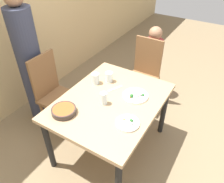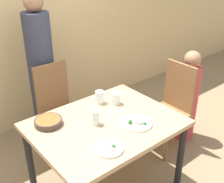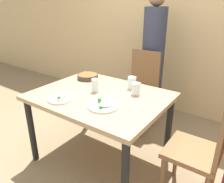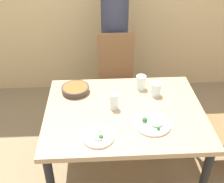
{
  "view_description": "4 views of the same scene",
  "coord_description": "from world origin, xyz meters",
  "px_view_note": "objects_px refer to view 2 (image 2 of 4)",
  "views": [
    {
      "loc": [
        -1.44,
        -0.89,
        2.12
      ],
      "look_at": [
        -0.12,
        -0.09,
        0.95
      ],
      "focal_mm": 35.0,
      "sensor_mm": 36.0,
      "label": 1
    },
    {
      "loc": [
        -1.23,
        -1.57,
        2.02
      ],
      "look_at": [
        0.09,
        0.03,
        0.98
      ],
      "focal_mm": 45.0,
      "sensor_mm": 36.0,
      "label": 2
    },
    {
      "loc": [
        1.17,
        -1.45,
        1.53
      ],
      "look_at": [
        0.08,
        0.09,
        0.74
      ],
      "focal_mm": 35.0,
      "sensor_mm": 36.0,
      "label": 3
    },
    {
      "loc": [
        -0.19,
        -1.7,
        2.03
      ],
      "look_at": [
        -0.1,
        -0.0,
        0.9
      ],
      "focal_mm": 45.0,
      "sensor_mm": 36.0,
      "label": 4
    }
  ],
  "objects_px": {
    "person_adult": "(42,75)",
    "person_child": "(187,99)",
    "chair_adult_spot": "(58,107)",
    "plate_rice_adult": "(109,148)",
    "glass_water_tall": "(100,97)",
    "chair_child_spot": "(171,106)",
    "bowl_curry": "(48,122)"
  },
  "relations": [
    {
      "from": "person_adult",
      "to": "person_child",
      "type": "bearing_deg",
      "value": -40.65
    },
    {
      "from": "chair_adult_spot",
      "to": "person_adult",
      "type": "bearing_deg",
      "value": 90.0
    },
    {
      "from": "person_adult",
      "to": "plate_rice_adult",
      "type": "height_order",
      "value": "person_adult"
    },
    {
      "from": "person_child",
      "to": "glass_water_tall",
      "type": "bearing_deg",
      "value": 167.23
    },
    {
      "from": "person_adult",
      "to": "plate_rice_adult",
      "type": "bearing_deg",
      "value": -97.89
    },
    {
      "from": "chair_child_spot",
      "to": "bowl_curry",
      "type": "height_order",
      "value": "chair_child_spot"
    },
    {
      "from": "person_adult",
      "to": "bowl_curry",
      "type": "relative_size",
      "value": 7.24
    },
    {
      "from": "chair_adult_spot",
      "to": "bowl_curry",
      "type": "relative_size",
      "value": 4.24
    },
    {
      "from": "chair_adult_spot",
      "to": "bowl_curry",
      "type": "xyz_separation_m",
      "value": [
        -0.38,
        -0.54,
        0.24
      ]
    },
    {
      "from": "glass_water_tall",
      "to": "person_adult",
      "type": "bearing_deg",
      "value": 101.81
    },
    {
      "from": "chair_child_spot",
      "to": "person_child",
      "type": "distance_m",
      "value": 0.28
    },
    {
      "from": "glass_water_tall",
      "to": "person_child",
      "type": "bearing_deg",
      "value": -12.77
    },
    {
      "from": "person_adult",
      "to": "glass_water_tall",
      "type": "xyz_separation_m",
      "value": [
        0.17,
        -0.82,
        -0.0
      ]
    },
    {
      "from": "chair_adult_spot",
      "to": "person_adult",
      "type": "relative_size",
      "value": 0.58
    },
    {
      "from": "chair_child_spot",
      "to": "glass_water_tall",
      "type": "distance_m",
      "value": 0.87
    },
    {
      "from": "plate_rice_adult",
      "to": "glass_water_tall",
      "type": "height_order",
      "value": "glass_water_tall"
    },
    {
      "from": "chair_child_spot",
      "to": "person_adult",
      "type": "height_order",
      "value": "person_adult"
    },
    {
      "from": "chair_child_spot",
      "to": "person_child",
      "type": "bearing_deg",
      "value": 90.0
    },
    {
      "from": "chair_child_spot",
      "to": "bowl_curry",
      "type": "relative_size",
      "value": 4.24
    },
    {
      "from": "person_adult",
      "to": "person_child",
      "type": "height_order",
      "value": "person_adult"
    },
    {
      "from": "chair_child_spot",
      "to": "plate_rice_adult",
      "type": "height_order",
      "value": "chair_child_spot"
    },
    {
      "from": "chair_adult_spot",
      "to": "plate_rice_adult",
      "type": "bearing_deg",
      "value": -100.01
    },
    {
      "from": "glass_water_tall",
      "to": "bowl_curry",
      "type": "bearing_deg",
      "value": -177.34
    },
    {
      "from": "person_adult",
      "to": "glass_water_tall",
      "type": "bearing_deg",
      "value": -78.19
    },
    {
      "from": "chair_adult_spot",
      "to": "person_child",
      "type": "bearing_deg",
      "value": -31.44
    },
    {
      "from": "chair_child_spot",
      "to": "person_adult",
      "type": "relative_size",
      "value": 0.58
    },
    {
      "from": "person_child",
      "to": "bowl_curry",
      "type": "distance_m",
      "value": 1.65
    },
    {
      "from": "bowl_curry",
      "to": "glass_water_tall",
      "type": "bearing_deg",
      "value": 2.66
    },
    {
      "from": "person_adult",
      "to": "chair_child_spot",
      "type": "bearing_deg",
      "value": -48.04
    },
    {
      "from": "bowl_curry",
      "to": "glass_water_tall",
      "type": "relative_size",
      "value": 1.92
    },
    {
      "from": "person_adult",
      "to": "bowl_curry",
      "type": "bearing_deg",
      "value": -114.17
    },
    {
      "from": "plate_rice_adult",
      "to": "bowl_curry",
      "type": "bearing_deg",
      "value": 107.65
    }
  ]
}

